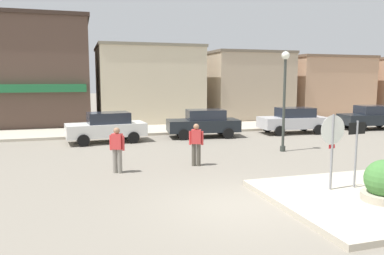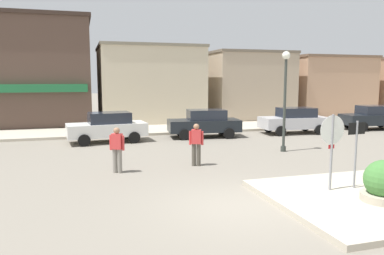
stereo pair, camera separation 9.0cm
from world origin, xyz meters
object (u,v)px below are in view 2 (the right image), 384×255
planter (384,186)px  parked_car_second (204,123)px  lamp_post (285,86)px  parked_car_third (294,120)px  parked_car_nearest (107,127)px  pedestrian_crossing_far (196,143)px  one_way_sign (356,148)px  stop_sign (332,142)px  parked_car_fourth (373,117)px  pedestrian_crossing_near (117,149)px

planter → parked_car_second: size_ratio=0.29×
lamp_post → parked_car_third: 6.39m
lamp_post → parked_car_nearest: bearing=147.2°
lamp_post → parked_car_nearest: lamp_post is taller
parked_car_nearest → pedestrian_crossing_far: bearing=-66.0°
one_way_sign → lamp_post: lamp_post is taller
planter → stop_sign: bearing=118.3°
parked_car_fourth → parked_car_third: bearing=-178.7°
stop_sign → pedestrian_crossing_far: 5.23m
lamp_post → pedestrian_crossing_far: bearing=-161.1°
planter → parked_car_second: 12.39m
lamp_post → parked_car_second: bearing=112.8°
one_way_sign → pedestrian_crossing_near: size_ratio=1.30×
pedestrian_crossing_near → pedestrian_crossing_far: size_ratio=1.00×
one_way_sign → parked_car_nearest: bearing=119.7°
parked_car_nearest → parked_car_third: (11.03, 0.04, 0.00)m
stop_sign → parked_car_fourth: stop_sign is taller
parked_car_third → pedestrian_crossing_far: (-8.18, -6.45, 0.06)m
stop_sign → parked_car_nearest: (-5.44, 10.91, -0.71)m
parked_car_nearest → parked_car_third: size_ratio=1.01×
planter → parked_car_nearest: 13.62m
planter → parked_car_second: bearing=93.4°
parked_car_third → pedestrian_crossing_near: size_ratio=2.55×
parked_car_third → lamp_post: bearing=-126.1°
lamp_post → parked_car_third: size_ratio=1.10×
parked_car_fourth → lamp_post: bearing=-152.2°
pedestrian_crossing_near → pedestrian_crossing_far: 2.98m
parked_car_nearest → pedestrian_crossing_far: size_ratio=2.57×
pedestrian_crossing_far → one_way_sign: bearing=-53.3°
stop_sign → one_way_sign: stop_sign is taller
parked_car_nearest → parked_car_second: size_ratio=1.00×
parked_car_third → stop_sign: bearing=-117.1°
stop_sign → parked_car_nearest: stop_sign is taller
stop_sign → pedestrian_crossing_near: size_ratio=1.43×
one_way_sign → parked_car_nearest: one_way_sign is taller
planter → parked_car_fourth: size_ratio=0.29×
planter → parked_car_nearest: (-6.11, 12.17, 0.25)m
one_way_sign → parked_car_third: size_ratio=0.51×
lamp_post → parked_car_nearest: 9.16m
lamp_post → pedestrian_crossing_far: size_ratio=2.82×
lamp_post → pedestrian_crossing_far: lamp_post is taller
parked_car_third → parked_car_fourth: bearing=1.3°
parked_car_nearest → parked_car_third: 11.03m
one_way_sign → pedestrian_crossing_far: bearing=126.7°
parked_car_third → pedestrian_crossing_near: 13.01m
parked_car_third → parked_car_second: bearing=178.3°
one_way_sign → parked_car_nearest: size_ratio=0.51×
parked_car_second → parked_car_fourth: (11.60, -0.03, 0.00)m
stop_sign → parked_car_second: stop_sign is taller
parked_car_nearest → parked_car_third: same height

